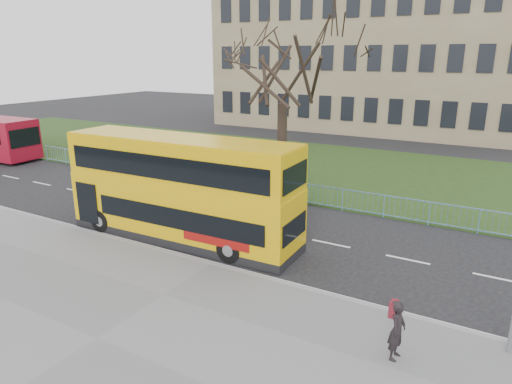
% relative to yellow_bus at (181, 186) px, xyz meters
% --- Properties ---
extents(ground, '(120.00, 120.00, 0.00)m').
position_rel_yellow_bus_xyz_m(ground, '(2.50, -0.02, -2.22)').
color(ground, black).
rests_on(ground, ground).
extents(pavement, '(80.00, 10.50, 0.12)m').
position_rel_yellow_bus_xyz_m(pavement, '(2.50, -6.77, -2.16)').
color(pavement, slate).
rests_on(pavement, ground).
extents(kerb, '(80.00, 0.20, 0.14)m').
position_rel_yellow_bus_xyz_m(kerb, '(2.50, -1.57, -2.15)').
color(kerb, gray).
rests_on(kerb, ground).
extents(grass_verge, '(80.00, 15.40, 0.08)m').
position_rel_yellow_bus_xyz_m(grass_verge, '(2.50, 14.28, -2.18)').
color(grass_verge, '#1A3412').
rests_on(grass_verge, ground).
extents(guard_railing, '(40.00, 0.12, 1.10)m').
position_rel_yellow_bus_xyz_m(guard_railing, '(2.50, 6.58, -1.67)').
color(guard_railing, '#6699B6').
rests_on(guard_railing, ground).
extents(bare_tree, '(7.54, 7.54, 10.76)m').
position_rel_yellow_bus_xyz_m(bare_tree, '(-0.50, 9.98, 3.24)').
color(bare_tree, black).
rests_on(bare_tree, grass_verge).
extents(civic_building, '(30.00, 15.00, 14.00)m').
position_rel_yellow_bus_xyz_m(civic_building, '(-2.50, 34.98, 4.78)').
color(civic_building, '#77644C').
rests_on(civic_building, ground).
extents(yellow_bus, '(9.94, 2.60, 4.14)m').
position_rel_yellow_bus_xyz_m(yellow_bus, '(0.00, 0.00, 0.00)').
color(yellow_bus, '#DDA909').
rests_on(yellow_bus, ground).
extents(pedestrian, '(0.41, 0.59, 1.54)m').
position_rel_yellow_bus_xyz_m(pedestrian, '(9.49, -3.69, -1.33)').
color(pedestrian, black).
rests_on(pedestrian, pavement).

